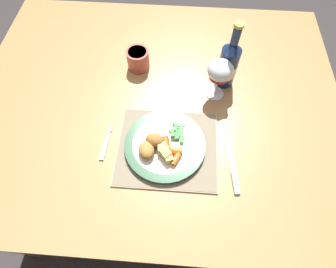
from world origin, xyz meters
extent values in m
plane|color=#383333|center=(0.00, 0.00, 0.00)|extent=(6.00, 6.00, 0.00)
cube|color=#AD7F4C|center=(0.00, 0.00, 0.72)|extent=(1.32, 1.06, 0.04)
cube|color=#AD7F4C|center=(-0.61, -0.47, 0.35)|extent=(0.06, 0.06, 0.70)
cube|color=#AD7F4C|center=(0.61, -0.47, 0.35)|extent=(0.06, 0.06, 0.70)
cube|color=#AD7F4C|center=(-0.61, 0.47, 0.35)|extent=(0.06, 0.06, 0.70)
cube|color=#AD7F4C|center=(0.61, 0.47, 0.35)|extent=(0.06, 0.06, 0.70)
cube|color=tan|center=(0.06, -0.20, 0.74)|extent=(0.32, 0.28, 0.01)
cube|color=#807259|center=(0.06, -0.20, 0.75)|extent=(0.31, 0.27, 0.00)
cylinder|color=white|center=(0.05, -0.19, 0.75)|extent=(0.21, 0.21, 0.01)
cylinder|color=#2D5638|center=(0.05, -0.19, 0.76)|extent=(0.26, 0.26, 0.01)
cylinder|color=white|center=(0.05, -0.19, 0.77)|extent=(0.20, 0.20, 0.00)
ellipsoid|color=#A87033|center=(0.02, -0.19, 0.79)|extent=(0.07, 0.06, 0.04)
ellipsoid|color=#B77F3D|center=(-0.01, -0.23, 0.78)|extent=(0.06, 0.07, 0.04)
cube|color=green|center=(0.08, -0.13, 0.77)|extent=(0.02, 0.03, 0.01)
cube|color=#4CA84C|center=(0.08, -0.16, 0.77)|extent=(0.02, 0.02, 0.01)
cube|color=#4CA84C|center=(0.07, -0.15, 0.77)|extent=(0.03, 0.02, 0.01)
cube|color=green|center=(0.07, -0.17, 0.78)|extent=(0.01, 0.02, 0.01)
cube|color=#4CA84C|center=(0.10, -0.13, 0.77)|extent=(0.02, 0.03, 0.01)
cube|color=#4CA84C|center=(0.09, -0.15, 0.77)|extent=(0.02, 0.03, 0.01)
cube|color=#338438|center=(0.08, -0.17, 0.78)|extent=(0.01, 0.02, 0.01)
cube|color=green|center=(0.10, -0.18, 0.77)|extent=(0.02, 0.03, 0.01)
cube|color=#338438|center=(0.09, -0.15, 0.77)|extent=(0.02, 0.02, 0.01)
cube|color=#4CA84C|center=(0.08, -0.17, 0.77)|extent=(0.02, 0.03, 0.01)
cube|color=#338438|center=(0.08, -0.17, 0.77)|extent=(0.02, 0.03, 0.01)
cylinder|color=orange|center=(0.06, -0.22, 0.78)|extent=(0.04, 0.03, 0.02)
cylinder|color=#CC5119|center=(0.05, -0.20, 0.78)|extent=(0.03, 0.05, 0.02)
cylinder|color=orange|center=(0.08, -0.22, 0.78)|extent=(0.04, 0.03, 0.02)
cylinder|color=orange|center=(0.08, -0.22, 0.78)|extent=(0.04, 0.03, 0.02)
cylinder|color=orange|center=(0.08, -0.25, 0.78)|extent=(0.03, 0.04, 0.02)
cube|color=silver|center=(-0.14, -0.21, 0.74)|extent=(0.02, 0.09, 0.01)
cube|color=silver|center=(-0.14, -0.16, 0.74)|extent=(0.01, 0.02, 0.01)
cube|color=silver|center=(-0.13, -0.14, 0.74)|extent=(0.00, 0.02, 0.00)
cube|color=silver|center=(-0.14, -0.14, 0.74)|extent=(0.00, 0.02, 0.00)
cube|color=silver|center=(-0.14, -0.14, 0.74)|extent=(0.00, 0.02, 0.00)
cube|color=silver|center=(-0.15, -0.14, 0.74)|extent=(0.00, 0.02, 0.00)
cube|color=silver|center=(0.26, -0.20, 0.74)|extent=(0.03, 0.12, 0.00)
cube|color=#B2B2B7|center=(0.27, -0.30, 0.74)|extent=(0.03, 0.07, 0.01)
cylinder|color=silver|center=(0.21, 0.04, 0.74)|extent=(0.06, 0.06, 0.00)
cylinder|color=silver|center=(0.21, 0.04, 0.79)|extent=(0.01, 0.01, 0.08)
ellipsoid|color=silver|center=(0.21, 0.04, 0.86)|extent=(0.09, 0.09, 0.07)
cylinder|color=maroon|center=(0.21, 0.04, 0.84)|extent=(0.07, 0.07, 0.03)
cylinder|color=navy|center=(0.24, 0.09, 0.82)|extent=(0.07, 0.07, 0.15)
cone|color=navy|center=(0.24, 0.09, 0.91)|extent=(0.07, 0.07, 0.03)
cylinder|color=navy|center=(0.24, 0.09, 0.95)|extent=(0.03, 0.03, 0.06)
cylinder|color=#BFB74C|center=(0.24, 0.09, 0.99)|extent=(0.03, 0.03, 0.01)
cylinder|color=white|center=(0.24, 0.09, 0.81)|extent=(0.07, 0.07, 0.05)
cube|color=#DBB256|center=(0.05, -0.22, 0.78)|extent=(0.03, 0.03, 0.03)
cube|color=#DBB256|center=(0.05, -0.24, 0.78)|extent=(0.04, 0.04, 0.03)
cube|color=#E5BC66|center=(0.06, -0.25, 0.78)|extent=(0.03, 0.03, 0.03)
cube|color=#E5BC66|center=(0.04, -0.22, 0.78)|extent=(0.03, 0.03, 0.03)
cylinder|color=#B24C42|center=(-0.08, 0.15, 0.78)|extent=(0.08, 0.08, 0.08)
cylinder|color=maroon|center=(-0.08, 0.15, 0.81)|extent=(0.07, 0.07, 0.01)
camera|label=1|loc=(0.08, -0.57, 1.49)|focal=28.00mm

